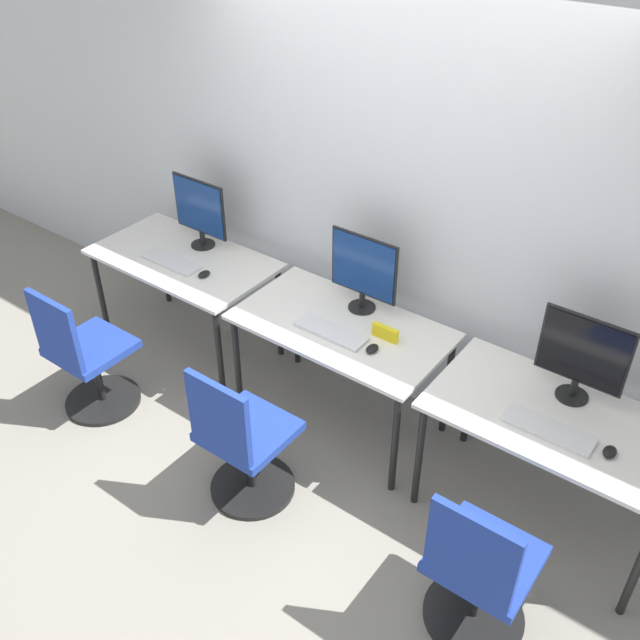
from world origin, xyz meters
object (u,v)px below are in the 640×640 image
object	(u,v)px
mouse_right	(610,452)
office_chair_right	(478,576)
keyboard_left	(172,262)
mouse_center	(372,349)
monitor_center	(364,270)
keyboard_right	(548,429)
office_chair_center	(243,446)
monitor_right	(583,355)
office_chair_left	(86,361)
monitor_left	(200,211)
mouse_left	(204,274)
keyboard_center	(331,332)

from	to	relation	value
mouse_right	office_chair_right	world-z (taller)	office_chair_right
keyboard_left	mouse_center	bearing A→B (deg)	-0.13
monitor_center	keyboard_right	distance (m)	1.36
office_chair_center	monitor_right	distance (m)	1.80
mouse_right	office_chair_left	bearing A→B (deg)	-165.62
monitor_left	monitor_center	xyz separation A→B (m)	(1.29, 0.02, 0.00)
monitor_left	keyboard_right	xyz separation A→B (m)	(2.59, -0.32, -0.25)
monitor_left	office_chair_right	size ratio (longest dim) A/B	0.53
office_chair_center	mouse_right	size ratio (longest dim) A/B	10.13
keyboard_left	mouse_left	distance (m)	0.29
keyboard_left	keyboard_center	world-z (taller)	same
monitor_right	office_chair_right	distance (m)	1.16
mouse_left	office_chair_right	xyz separation A→B (m)	(2.32, -0.71, -0.37)
monitor_left	mouse_right	xyz separation A→B (m)	(2.87, -0.30, -0.25)
office_chair_left	monitor_center	bearing A→B (deg)	38.64
office_chair_center	monitor_right	size ratio (longest dim) A/B	1.89
monitor_left	office_chair_center	size ratio (longest dim) A/B	0.53
mouse_left	office_chair_left	size ratio (longest dim) A/B	0.10
keyboard_center	mouse_left	bearing A→B (deg)	179.19
mouse_right	keyboard_right	bearing A→B (deg)	-176.04
office_chair_left	mouse_center	xyz separation A→B (m)	(1.61, 0.75, 0.37)
monitor_left	monitor_right	size ratio (longest dim) A/B	1.00
monitor_left	office_chair_right	bearing A→B (deg)	-20.87
keyboard_center	monitor_right	xyz separation A→B (m)	(1.29, 0.29, 0.25)
keyboard_left	monitor_center	xyz separation A→B (m)	(1.29, 0.31, 0.25)
monitor_center	monitor_right	world-z (taller)	same
monitor_center	keyboard_right	world-z (taller)	monitor_center
keyboard_left	keyboard_right	distance (m)	2.59
office_chair_left	keyboard_right	bearing A→B (deg)	15.46
monitor_right	mouse_center	bearing A→B (deg)	-164.15
mouse_center	monitor_left	bearing A→B (deg)	169.23
keyboard_left	mouse_left	size ratio (longest dim) A/B	4.84
office_chair_center	mouse_right	xyz separation A→B (m)	(1.64, 0.72, 0.37)
monitor_right	mouse_right	distance (m)	0.47
monitor_center	office_chair_right	bearing A→B (deg)	-37.61
mouse_left	office_chair_center	bearing A→B (deg)	-37.62
office_chair_right	monitor_left	bearing A→B (deg)	159.13
monitor_left	mouse_right	size ratio (longest dim) A/B	5.35
mouse_left	keyboard_right	size ratio (longest dim) A/B	0.21
keyboard_left	mouse_center	xyz separation A→B (m)	(1.57, -0.00, 0.01)
monitor_center	mouse_center	xyz separation A→B (m)	(0.28, -0.32, -0.25)
office_chair_center	keyboard_right	bearing A→B (deg)	27.16
mouse_center	monitor_right	bearing A→B (deg)	15.85
monitor_right	keyboard_right	xyz separation A→B (m)	(0.00, -0.31, -0.25)
keyboard_center	mouse_center	world-z (taller)	mouse_center
monitor_center	monitor_right	distance (m)	1.29
mouse_center	office_chair_right	xyz separation A→B (m)	(1.03, -0.69, -0.37)
monitor_right	keyboard_center	bearing A→B (deg)	-167.39
monitor_center	office_chair_right	world-z (taller)	monitor_center
office_chair_left	monitor_center	size ratio (longest dim) A/B	1.89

